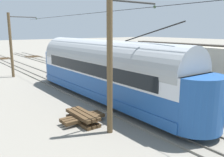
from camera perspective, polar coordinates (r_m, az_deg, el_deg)
name	(u,v)px	position (r m, az deg, el deg)	size (l,w,h in m)	color
ground_plane	(134,96)	(18.59, 5.28, -4.06)	(220.00, 220.00, 0.00)	gray
track_streetcar_siding	(155,89)	(20.55, 10.08, -2.52)	(2.80, 80.00, 0.18)	slate
track_adjacent_siding	(104,100)	(17.27, -1.84, -5.06)	(2.80, 80.00, 0.18)	slate
vintage_streetcar	(105,69)	(16.72, -1.77, 2.16)	(2.65, 17.21, 5.23)	#1E4C93
boxcar_adjacent	(195,71)	(17.82, 19.19, 1.79)	(2.96, 12.42, 3.85)	#B2A893
catenary_pole_foreground	(12,44)	(27.38, -22.76, 7.60)	(3.10, 0.28, 6.69)	brown
catenary_pole_mid_near	(111,62)	(11.27, -0.16, 4.05)	(3.10, 0.28, 6.69)	brown
overhead_wire_run	(143,8)	(13.58, 7.40, 16.36)	(2.89, 39.06, 0.18)	black
spare_tie_stack	(83,118)	(13.37, -6.99, -9.22)	(2.40, 2.40, 0.54)	#47331E
track_end_bumper	(77,66)	(31.22, -8.36, 3.00)	(1.80, 0.60, 0.80)	#B2A519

